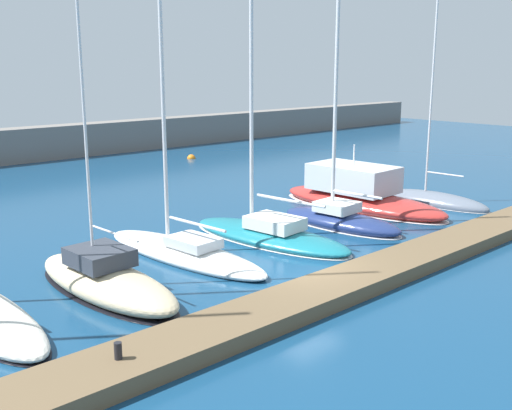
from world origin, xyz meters
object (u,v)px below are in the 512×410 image
(sailboat_slate_eighth, at_px, (433,201))
(mooring_buoy_orange, at_px, (191,159))
(dock_bollard, at_px, (118,351))
(sailboat_teal_fifth, at_px, (269,232))
(sailboat_navy_sixth, at_px, (340,218))
(sailboat_white_fourth, at_px, (183,249))
(motorboat_red_seventh, at_px, (359,194))
(sailboat_sand_third, at_px, (105,280))

(sailboat_slate_eighth, distance_m, mooring_buoy_orange, 22.69)
(mooring_buoy_orange, height_order, dock_bollard, dock_bollard)
(sailboat_teal_fifth, bearing_deg, sailboat_navy_sixth, -105.50)
(sailboat_slate_eighth, bearing_deg, sailboat_white_fourth, 80.58)
(sailboat_slate_eighth, height_order, dock_bollard, sailboat_slate_eighth)
(sailboat_white_fourth, distance_m, sailboat_navy_sixth, 8.49)
(mooring_buoy_orange, xyz_separation_m, dock_bollard, (-23.01, -27.90, 0.73))
(sailboat_teal_fifth, distance_m, sailboat_slate_eighth, 11.74)
(mooring_buoy_orange, bearing_deg, motorboat_red_seventh, -100.42)
(sailboat_white_fourth, relative_size, sailboat_teal_fifth, 0.86)
(sailboat_navy_sixth, xyz_separation_m, sailboat_slate_eighth, (7.59, -0.43, -0.23))
(sailboat_white_fourth, bearing_deg, sailboat_teal_fifth, -102.55)
(sailboat_navy_sixth, distance_m, motorboat_red_seventh, 4.43)
(sailboat_teal_fifth, distance_m, mooring_buoy_orange, 24.62)
(sailboat_teal_fifth, height_order, motorboat_red_seventh, sailboat_teal_fifth)
(sailboat_sand_third, bearing_deg, sailboat_white_fourth, -74.73)
(sailboat_sand_third, xyz_separation_m, sailboat_slate_eighth, (20.25, -0.29, -0.25))
(sailboat_sand_third, relative_size, sailboat_white_fourth, 0.82)
(motorboat_red_seventh, xyz_separation_m, sailboat_slate_eighth, (3.64, -2.43, -0.53))
(dock_bollard, bearing_deg, sailboat_slate_eighth, 12.79)
(mooring_buoy_orange, bearing_deg, sailboat_navy_sixth, -109.00)
(sailboat_sand_third, relative_size, sailboat_teal_fifth, 0.71)
(dock_bollard, bearing_deg, sailboat_sand_third, 64.01)
(sailboat_teal_fifth, bearing_deg, mooring_buoy_orange, -35.04)
(dock_bollard, bearing_deg, motorboat_red_seventh, 21.60)
(sailboat_sand_third, bearing_deg, sailboat_teal_fifth, -87.29)
(sailboat_navy_sixth, relative_size, dock_bollard, 25.98)
(motorboat_red_seventh, height_order, dock_bollard, motorboat_red_seventh)
(sailboat_slate_eighth, bearing_deg, sailboat_sand_third, 85.68)
(sailboat_sand_third, distance_m, motorboat_red_seventh, 16.74)
(sailboat_sand_third, bearing_deg, sailboat_slate_eighth, -93.36)
(sailboat_sand_third, bearing_deg, mooring_buoy_orange, -44.76)
(sailboat_slate_eighth, height_order, mooring_buoy_orange, sailboat_slate_eighth)
(sailboat_navy_sixth, bearing_deg, mooring_buoy_orange, -23.82)
(sailboat_sand_third, distance_m, sailboat_teal_fifth, 8.59)
(sailboat_sand_third, bearing_deg, dock_bollard, 151.47)
(sailboat_white_fourth, height_order, sailboat_navy_sixth, sailboat_white_fourth)
(sailboat_sand_third, height_order, dock_bollard, sailboat_sand_third)
(sailboat_slate_eighth, bearing_deg, sailboat_navy_sixth, 83.29)
(motorboat_red_seventh, relative_size, mooring_buoy_orange, 15.00)
(sailboat_teal_fifth, height_order, dock_bollard, sailboat_teal_fifth)
(sailboat_sand_third, height_order, sailboat_white_fourth, sailboat_white_fourth)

